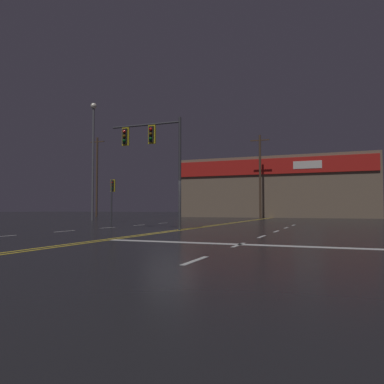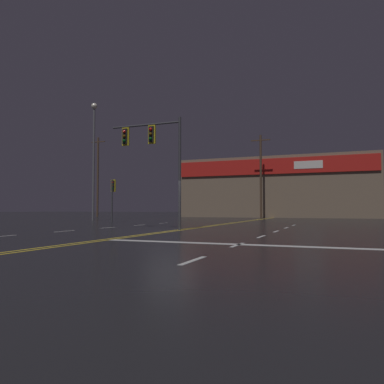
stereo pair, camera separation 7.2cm
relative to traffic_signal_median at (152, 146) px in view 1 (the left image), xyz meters
name	(u,v)px [view 1 (the left image)]	position (x,y,z in m)	size (l,w,h in m)	color
ground_plane	(170,231)	(1.63, -1.14, -4.41)	(200.00, 200.00, 0.00)	black
road_markings	(179,233)	(2.48, -2.09, -4.40)	(14.06, 60.00, 0.01)	gold
traffic_signal_median	(152,146)	(0.00, 0.00, 0.00)	(4.08, 0.36, 5.79)	#38383D
traffic_signal_corner_northwest	(112,191)	(-7.99, 8.42, -1.87)	(0.42, 0.36, 3.46)	#38383D
streetlight_near_left	(93,147)	(-12.23, 11.57, 2.49)	(0.56, 0.56, 11.05)	#59595E
building_backdrop	(278,189)	(1.63, 32.67, -0.65)	(24.04, 10.23, 7.48)	#7A6651
utility_pole_row	(265,169)	(1.37, 25.37, 1.23)	(47.06, 0.26, 11.88)	#4C3828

